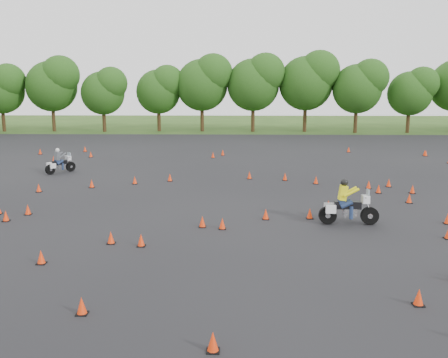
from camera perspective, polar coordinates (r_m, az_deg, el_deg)
ground at (r=21.28m, az=-0.23°, el=-5.24°), size 140.00×140.00×0.00m
asphalt_pad at (r=27.09m, az=0.09°, el=-1.67°), size 62.00×62.00×0.00m
treeline at (r=55.35m, az=2.98°, el=9.66°), size 86.90×32.22×11.19m
traffic_cones at (r=25.74m, az=0.75°, el=-1.84°), size 36.37×32.85×0.45m
rider_grey at (r=34.86m, az=-18.24°, el=2.03°), size 1.89×2.10×1.68m
rider_yellow at (r=21.71m, az=14.14°, el=-2.58°), size 2.54×0.84×1.95m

